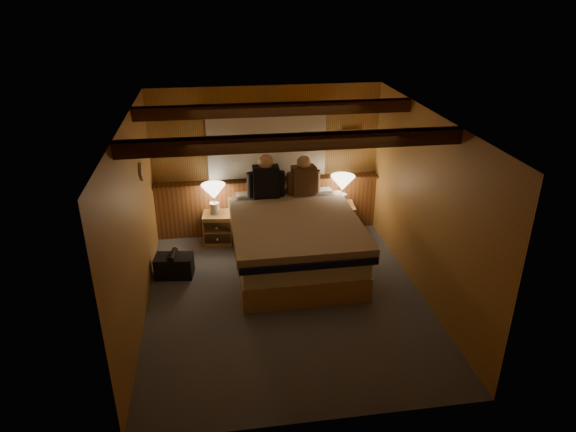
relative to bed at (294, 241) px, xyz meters
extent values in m
plane|color=#484C56|center=(-0.25, -0.84, -0.41)|extent=(4.20, 4.20, 0.00)
plane|color=tan|center=(-0.25, -0.84, 1.99)|extent=(4.20, 4.20, 0.00)
plane|color=#C68847|center=(-0.25, 1.26, 0.79)|extent=(3.60, 0.00, 3.60)
plane|color=#C68847|center=(-2.05, -0.84, 0.79)|extent=(0.00, 4.20, 4.20)
plane|color=#C68847|center=(1.55, -0.84, 0.79)|extent=(0.00, 4.20, 4.20)
plane|color=#C68847|center=(-0.25, -2.94, 0.79)|extent=(3.60, 0.00, 3.60)
cube|color=brown|center=(-0.25, 1.20, 0.04)|extent=(3.60, 0.12, 0.90)
cube|color=brown|center=(-0.25, 1.14, 0.51)|extent=(3.60, 0.22, 0.04)
cylinder|color=#4E2F13|center=(-0.25, 1.18, 1.64)|extent=(2.10, 0.05, 0.05)
sphere|color=#4E2F13|center=(-1.30, 1.18, 1.64)|extent=(0.08, 0.08, 0.08)
sphere|color=#4E2F13|center=(0.80, 1.18, 1.64)|extent=(0.08, 0.08, 0.08)
cube|color=white|center=(-0.25, 1.19, 1.09)|extent=(1.85, 0.08, 1.05)
cube|color=#4E2F13|center=(-0.25, -1.44, 1.90)|extent=(3.60, 0.15, 0.16)
cube|color=#4E2F13|center=(-0.25, 0.06, 1.90)|extent=(3.60, 0.15, 0.16)
cylinder|color=white|center=(-1.99, 0.76, 1.34)|extent=(0.03, 0.55, 0.03)
torus|color=white|center=(-1.96, 0.61, 1.22)|extent=(0.01, 0.21, 0.21)
torus|color=white|center=(-1.96, 0.84, 1.22)|extent=(0.01, 0.21, 0.21)
cube|color=tan|center=(1.10, 1.24, 1.14)|extent=(0.30, 0.03, 0.25)
cube|color=beige|center=(1.10, 1.22, 1.14)|extent=(0.24, 0.01, 0.19)
cube|color=tan|center=(0.00, 0.02, -0.24)|extent=(1.70, 2.25, 0.34)
cube|color=white|center=(0.00, 0.02, 0.06)|extent=(1.66, 2.21, 0.27)
cube|color=black|center=(0.00, -0.26, 0.23)|extent=(1.75, 1.81, 0.09)
cube|color=tan|center=(0.00, -0.11, 0.31)|extent=(1.80, 2.03, 0.13)
cube|color=white|center=(-0.43, 0.89, 0.29)|extent=(0.67, 0.39, 0.18)
cube|color=white|center=(0.42, 0.90, 0.29)|extent=(0.67, 0.39, 0.18)
cube|color=tan|center=(-1.08, 0.94, -0.16)|extent=(0.49, 0.45, 0.49)
cube|color=brown|center=(-1.10, 0.75, -0.06)|extent=(0.40, 0.06, 0.17)
cube|color=brown|center=(-1.10, 0.75, -0.26)|extent=(0.40, 0.06, 0.17)
cylinder|color=white|center=(-1.10, 0.75, -0.06)|extent=(0.03, 0.03, 0.03)
cylinder|color=white|center=(-1.10, 0.75, -0.26)|extent=(0.03, 0.03, 0.03)
cube|color=tan|center=(0.89, 0.93, -0.14)|extent=(0.51, 0.47, 0.52)
cube|color=brown|center=(0.87, 0.72, -0.04)|extent=(0.43, 0.06, 0.18)
cube|color=brown|center=(0.87, 0.72, -0.25)|extent=(0.43, 0.06, 0.18)
cylinder|color=white|center=(0.87, 0.72, -0.04)|extent=(0.03, 0.03, 0.03)
cylinder|color=white|center=(0.87, 0.72, -0.25)|extent=(0.03, 0.03, 0.03)
cylinder|color=silver|center=(-1.11, 0.94, 0.18)|extent=(0.14, 0.14, 0.19)
cylinder|color=white|center=(-1.11, 0.94, 0.30)|extent=(0.02, 0.02, 0.10)
cone|color=beige|center=(-1.11, 0.94, 0.46)|extent=(0.37, 0.37, 0.23)
cylinder|color=silver|center=(0.92, 0.91, 0.21)|extent=(0.15, 0.15, 0.19)
cylinder|color=white|center=(0.92, 0.91, 0.34)|extent=(0.03, 0.03, 0.11)
cone|color=beige|center=(0.92, 0.91, 0.50)|extent=(0.38, 0.38, 0.23)
cube|color=black|center=(-0.31, 0.83, 0.60)|extent=(0.40, 0.23, 0.52)
cylinder|color=black|center=(-0.54, 0.83, 0.56)|extent=(0.13, 0.13, 0.42)
cylinder|color=black|center=(-0.08, 0.82, 0.56)|extent=(0.13, 0.13, 0.42)
sphere|color=#D8A981|center=(-0.31, 0.83, 0.94)|extent=(0.23, 0.23, 0.23)
cube|color=#4E331F|center=(0.28, 0.87, 0.58)|extent=(0.38, 0.25, 0.48)
cylinder|color=#4E331F|center=(0.07, 0.84, 0.54)|extent=(0.11, 0.11, 0.38)
cylinder|color=#4E331F|center=(0.49, 0.89, 0.54)|extent=(0.11, 0.11, 0.38)
sphere|color=#D8A981|center=(0.28, 0.87, 0.89)|extent=(0.21, 0.21, 0.21)
cube|color=black|center=(-1.72, -0.03, -0.25)|extent=(0.56, 0.37, 0.31)
cylinder|color=black|center=(-1.72, -0.03, -0.07)|extent=(0.12, 0.32, 0.08)
camera|label=1|loc=(-1.06, -6.48, 3.41)|focal=32.00mm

